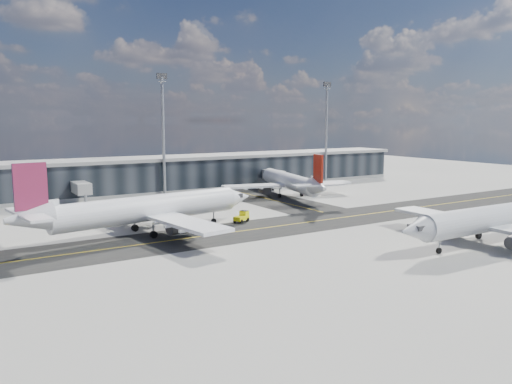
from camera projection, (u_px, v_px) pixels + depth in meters
ground at (276, 233)px, 80.23m from camera, size 300.00×300.00×0.00m
taxiway_lanes at (261, 219)px, 91.30m from camera, size 180.00×63.00×0.03m
terminal_concourse at (154, 176)px, 125.86m from camera, size 152.00×19.80×8.80m
floodlight_masts at (163, 130)px, 118.38m from camera, size 102.50×0.70×28.90m
airliner_af at (146, 209)px, 78.56m from camera, size 41.51×35.52×12.30m
airliner_redtail at (290, 182)px, 117.30m from camera, size 31.70×36.88×11.03m
airliner_near at (495, 218)px, 73.03m from camera, size 38.05×32.38×11.29m
baggage_tug at (242, 217)px, 88.63m from camera, size 3.46×2.73×1.96m
service_van at (193, 194)px, 117.85m from camera, size 4.02×5.40×1.36m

